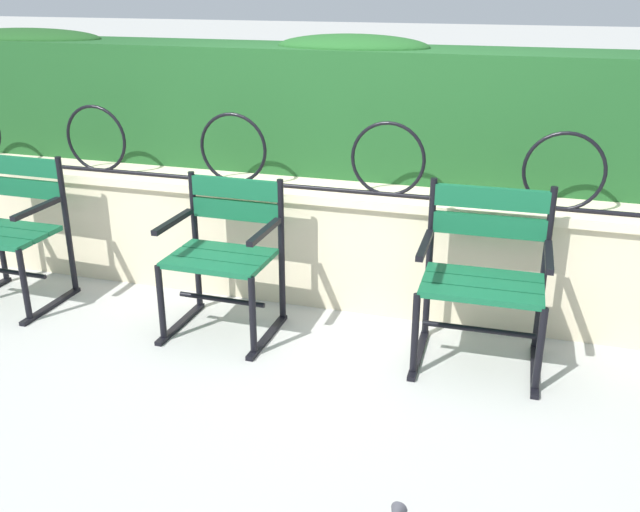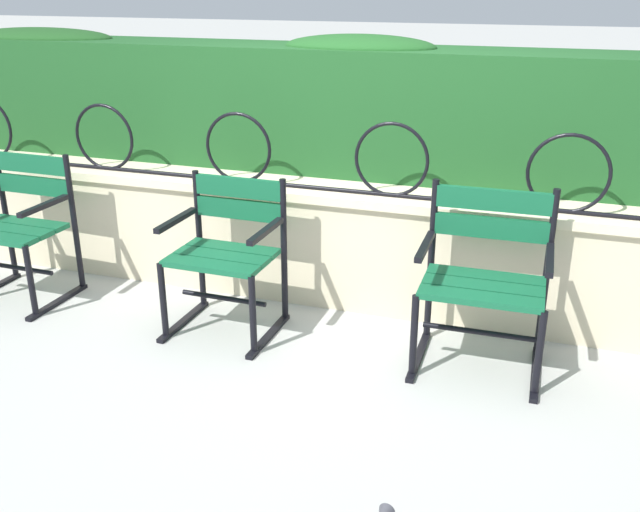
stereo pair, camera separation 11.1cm
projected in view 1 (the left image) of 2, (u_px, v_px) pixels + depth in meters
name	position (u px, v px, depth m)	size (l,w,h in m)	color
ground_plane	(317.00, 359.00, 3.66)	(60.00, 60.00, 0.00)	#ADADA8
stone_wall	(354.00, 246.00, 4.20)	(8.60, 0.41, 0.70)	beige
iron_arch_fence	(314.00, 159.00, 4.00)	(8.03, 0.02, 0.42)	black
hedge_row	(380.00, 107.00, 4.34)	(8.42, 0.58, 0.89)	#1E5123
park_chair_leftmost	(12.00, 226.00, 4.20)	(0.58, 0.53, 0.87)	#145B38
park_chair_centre_left	(225.00, 251.00, 3.84)	(0.57, 0.53, 0.84)	#145B38
park_chair_centre_right	(484.00, 273.00, 3.50)	(0.63, 0.53, 0.89)	#145B38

